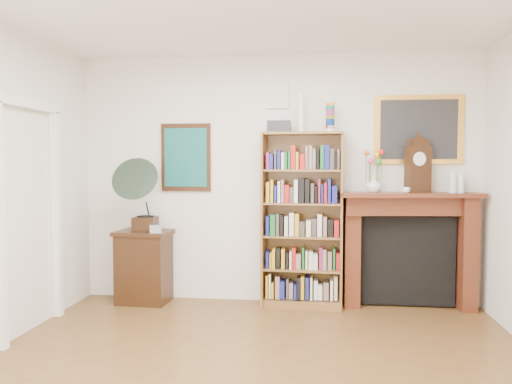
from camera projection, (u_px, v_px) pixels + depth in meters
room at (247, 192)px, 3.19m from camera, size 4.51×5.01×2.81m
door_casing at (30, 198)px, 4.64m from camera, size 0.08×1.02×2.17m
teal_poster at (186, 157)px, 5.75m from camera, size 0.58×0.04×0.78m
small_picture at (277, 95)px, 5.59m from camera, size 0.26×0.04×0.30m
gilt_painting at (418, 130)px, 5.43m from camera, size 0.95×0.04×0.75m
bookshelf at (302, 210)px, 5.47m from camera, size 0.90×0.37×2.21m
side_cabinet at (144, 267)px, 5.66m from camera, size 0.63×0.47×0.82m
fireplace at (408, 239)px, 5.42m from camera, size 1.53×0.51×1.27m
gramophone at (141, 190)px, 5.53m from camera, size 0.54×0.65×0.82m
cd_stack at (155, 229)px, 5.48m from camera, size 0.16×0.16×0.08m
mantel_clock at (418, 167)px, 5.31m from camera, size 0.28×0.21×0.57m
flower_vase at (374, 184)px, 5.38m from camera, size 0.21×0.21×0.17m
teacup at (406, 190)px, 5.26m from camera, size 0.09×0.09×0.06m
bottle_left at (453, 182)px, 5.30m from camera, size 0.07×0.07×0.24m
bottle_right at (461, 183)px, 5.28m from camera, size 0.06×0.06×0.20m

